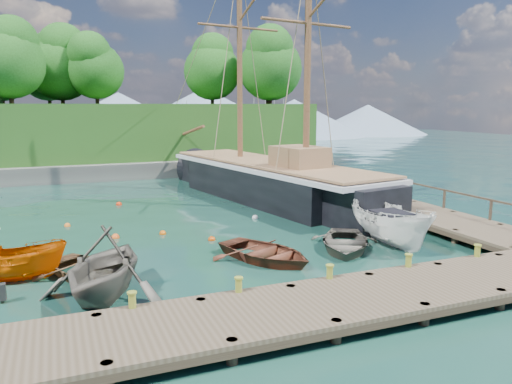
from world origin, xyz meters
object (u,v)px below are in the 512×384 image
schooner (270,184)px  rowboat_0 (92,278)px  cabin_boat_white (390,245)px  rowboat_2 (265,260)px  motorboat_orange (11,281)px  rowboat_3 (344,249)px  rowboat_1 (105,297)px

schooner → rowboat_0: bearing=-146.9°
cabin_boat_white → rowboat_2: bearing=-176.1°
cabin_boat_white → schooner: bearing=97.4°
rowboat_0 → motorboat_orange: motorboat_orange is taller
rowboat_2 → cabin_boat_white: bearing=-24.2°
rowboat_0 → rowboat_2: size_ratio=0.96×
rowboat_2 → rowboat_3: bearing=-22.1°
rowboat_0 → cabin_boat_white: 12.18m
rowboat_1 → motorboat_orange: size_ratio=1.17×
rowboat_1 → cabin_boat_white: size_ratio=0.84×
rowboat_2 → cabin_boat_white: size_ratio=0.79×
rowboat_0 → cabin_boat_white: (12.17, -0.41, 0.00)m
rowboat_2 → rowboat_3: (3.61, 0.12, 0.00)m
motorboat_orange → rowboat_1: bearing=-121.3°
rowboat_1 → rowboat_3: (9.69, 1.64, 0.00)m
cabin_boat_white → rowboat_3: bearing=-179.5°
rowboat_1 → rowboat_2: 6.27m
cabin_boat_white → schooner: 11.39m
rowboat_3 → cabin_boat_white: cabin_boat_white is taller
rowboat_3 → cabin_boat_white: (2.20, -0.14, 0.00)m
rowboat_2 → motorboat_orange: (-8.92, 1.16, 0.00)m
rowboat_0 → motorboat_orange: 2.67m
rowboat_2 → schooner: (5.16, 11.30, 1.04)m
rowboat_1 → motorboat_orange: bearing=163.7°
rowboat_3 → rowboat_2: bearing=-146.7°
motorboat_orange → schooner: schooner is taller
rowboat_1 → cabin_boat_white: rowboat_1 is taller
rowboat_2 → schooner: size_ratio=0.16×
rowboat_2 → rowboat_1: bearing=170.0°
rowboat_2 → schooner: bearing=41.4°
motorboat_orange → cabin_boat_white: (14.73, -1.17, 0.00)m
rowboat_0 → rowboat_3: bearing=-32.1°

